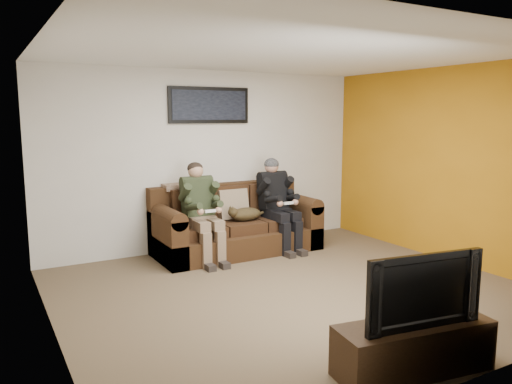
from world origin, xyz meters
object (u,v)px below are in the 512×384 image
person_left (201,206)px  framed_poster (209,105)px  sofa (235,226)px  person_right (277,198)px  cat (245,214)px  tv_stand (413,348)px  television (416,287)px

person_left → framed_poster: bearing=55.1°
sofa → framed_poster: size_ratio=1.87×
person_left → person_right: bearing=0.0°
person_left → framed_poster: (0.40, 0.58, 1.35)m
cat → tv_stand: size_ratio=0.53×
cat → tv_stand: 3.65m
sofa → person_left: person_left is taller
person_left → television: bearing=-86.7°
person_left → cat: 0.70m
tv_stand → television: bearing=-88.5°
cat → television: bearing=-97.4°
person_left → tv_stand: (0.21, -3.59, -0.56)m
person_right → person_left: bearing=-180.0°
person_right → framed_poster: bearing=144.3°
framed_poster → tv_stand: size_ratio=1.00×
person_left → framed_poster: framed_poster is taller
sofa → person_right: (0.60, -0.20, 0.39)m
person_left → person_right: 1.21m
cat → television: size_ratio=0.67×
sofa → television: size_ratio=2.37×
person_left → framed_poster: 1.52m
sofa → person_left: size_ratio=1.77×
person_left → person_right: person_right is taller
sofa → tv_stand: 3.81m
person_right → television: person_right is taller
tv_stand → framed_poster: bearing=96.0°
sofa → person_left: bearing=-162.0°
person_left → television: person_left is taller
tv_stand → television: size_ratio=1.26×
framed_poster → sofa: bearing=-62.4°
person_left → sofa: bearing=18.0°
cat → tv_stand: (-0.47, -3.60, -0.37)m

